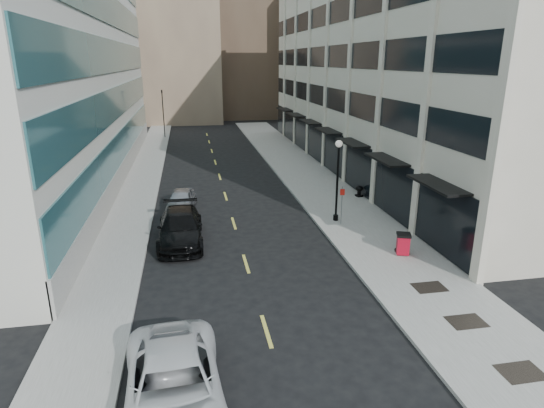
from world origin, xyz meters
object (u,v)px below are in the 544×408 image
object	(u,v)px
car_white_van	(174,387)
car_black_pickup	(180,228)
lamppost	(338,173)
urn_planter	(359,190)
sign_post	(342,200)
traffic_signal	(162,93)
trash_bin	(403,243)
car_silver_sedan	(181,200)

from	to	relation	value
car_white_van	car_black_pickup	world-z (taller)	car_black_pickup
car_white_van	lamppost	size ratio (longest dim) A/B	1.18
lamppost	urn_planter	size ratio (longest dim) A/B	6.30
lamppost	sign_post	distance (m)	1.65
traffic_signal	sign_post	distance (m)	37.84
car_white_van	car_black_pickup	size ratio (longest dim) A/B	1.02
car_white_van	trash_bin	world-z (taller)	car_white_van
car_black_pickup	sign_post	xyz separation A→B (m)	(9.60, 0.84, 0.81)
trash_bin	lamppost	world-z (taller)	lamppost
car_silver_sedan	trash_bin	size ratio (longest dim) A/B	3.72
car_black_pickup	urn_planter	bearing A→B (deg)	26.25
trash_bin	urn_planter	size ratio (longest dim) A/B	1.38
car_black_pickup	urn_planter	size ratio (longest dim) A/B	7.25
trash_bin	urn_planter	xyz separation A→B (m)	(1.57, 10.30, -0.11)
car_silver_sedan	sign_post	distance (m)	10.82
car_white_van	car_black_pickup	distance (m)	13.00
traffic_signal	car_silver_sedan	xyz separation A→B (m)	(2.30, -30.79, -5.00)
trash_bin	sign_post	size ratio (longest dim) A/B	0.48
car_black_pickup	lamppost	bearing A→B (deg)	9.49
traffic_signal	car_black_pickup	size ratio (longest dim) A/B	1.18
car_white_van	urn_planter	world-z (taller)	car_white_van
car_black_pickup	urn_planter	world-z (taller)	car_black_pickup
traffic_signal	lamppost	bearing A→B (deg)	-71.40
traffic_signal	urn_planter	distance (m)	34.25
car_white_van	car_silver_sedan	size ratio (longest dim) A/B	1.45
lamppost	trash_bin	bearing A→B (deg)	-72.73
traffic_signal	lamppost	world-z (taller)	traffic_signal
lamppost	sign_post	xyz separation A→B (m)	(0.12, -0.68, -1.50)
car_black_pickup	car_silver_sedan	xyz separation A→B (m)	(0.00, 5.74, -0.15)
lamppost	sign_post	bearing A→B (deg)	-80.38
trash_bin	traffic_signal	bearing A→B (deg)	128.11
sign_post	car_silver_sedan	bearing A→B (deg)	160.77
car_black_pickup	urn_planter	distance (m)	14.23
car_black_pickup	urn_planter	xyz separation A→B (m)	(12.80, 6.20, -0.21)
sign_post	car_black_pickup	bearing A→B (deg)	-167.21
traffic_signal	sign_post	size ratio (longest dim) A/B	2.96
car_black_pickup	sign_post	distance (m)	9.67
car_black_pickup	trash_bin	distance (m)	11.96
car_white_van	sign_post	world-z (taller)	sign_post
car_black_pickup	car_silver_sedan	bearing A→B (deg)	90.39
traffic_signal	sign_post	world-z (taller)	traffic_signal
car_white_van	sign_post	size ratio (longest dim) A/B	2.57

